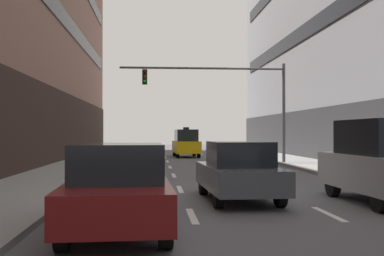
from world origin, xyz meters
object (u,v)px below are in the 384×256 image
(taxi_driving_0, at_px, (186,143))
(car_driving_2, at_px, (118,189))
(car_driving_1, at_px, (239,171))
(traffic_signal_0, at_px, (231,91))
(car_parked_1, at_px, (384,162))
(pedestrian_0, at_px, (337,148))

(taxi_driving_0, relative_size, car_driving_2, 0.97)
(car_driving_1, relative_size, traffic_signal_0, 0.46)
(traffic_signal_0, bearing_deg, car_parked_1, -83.85)
(car_driving_1, bearing_deg, pedestrian_0, 57.07)
(car_driving_2, relative_size, pedestrian_0, 2.71)
(taxi_driving_0, bearing_deg, car_parked_1, -81.51)
(taxi_driving_0, relative_size, pedestrian_0, 2.63)
(car_parked_1, distance_m, traffic_signal_0, 15.49)
(traffic_signal_0, bearing_deg, taxi_driving_0, 102.38)
(car_parked_1, bearing_deg, car_driving_2, -153.89)
(traffic_signal_0, relative_size, pedestrian_0, 5.76)
(car_driving_2, bearing_deg, pedestrian_0, 56.17)
(traffic_signal_0, xyz_separation_m, pedestrian_0, (4.70, -3.86, -3.11))
(car_parked_1, height_order, pedestrian_0, car_parked_1)
(car_parked_1, bearing_deg, pedestrian_0, 74.70)
(taxi_driving_0, height_order, car_driving_1, taxi_driving_0)
(car_driving_1, xyz_separation_m, pedestrian_0, (6.76, 10.45, 0.30))
(traffic_signal_0, bearing_deg, pedestrian_0, -39.38)
(car_driving_1, relative_size, pedestrian_0, 2.64)
(car_parked_1, relative_size, pedestrian_0, 2.78)
(car_driving_1, xyz_separation_m, traffic_signal_0, (2.07, 14.30, 3.41))
(car_parked_1, relative_size, traffic_signal_0, 0.48)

